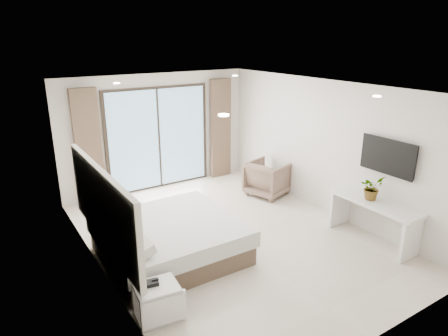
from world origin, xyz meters
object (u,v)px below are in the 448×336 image
(console_desk, at_px, (374,212))
(bed, at_px, (169,239))
(armchair, at_px, (268,177))
(nightstand, at_px, (157,302))

(console_desk, bearing_deg, bed, 155.98)
(armchair, bearing_deg, nightstand, 106.47)
(bed, relative_size, armchair, 2.50)
(bed, height_order, console_desk, console_desk)
(bed, distance_m, nightstand, 1.54)
(nightstand, relative_size, armchair, 0.68)
(bed, relative_size, console_desk, 1.30)
(nightstand, bearing_deg, console_desk, 4.81)
(bed, distance_m, armchair, 3.33)
(nightstand, xyz_separation_m, armchair, (3.87, 2.59, 0.18))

